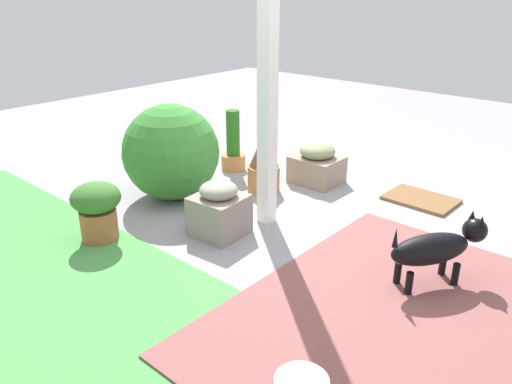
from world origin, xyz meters
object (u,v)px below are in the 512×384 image
Objects in this scene: round_shrub at (171,152)px; terracotta_pot_broad at (97,208)px; stone_planter_mid at (219,210)px; terracotta_pot_tall at (233,148)px; porch_pillar at (268,68)px; stone_planter_nearest at (317,164)px; doormat at (421,199)px; terracotta_pot_spiky at (264,164)px; dog at (437,247)px.

terracotta_pot_broad is at bearing 103.05° from round_shrub.
round_shrub reaches higher than stone_planter_mid.
porch_pillar is at bearing 145.79° from terracotta_pot_tall.
stone_planter_nearest is 0.72× the size of terracotta_pot_tall.
porch_pillar reaches higher than round_shrub.
round_shrub is 0.95m from terracotta_pot_tall.
terracotta_pot_spiky is at bearing 31.82° from doormat.
round_shrub is 0.87m from terracotta_pot_spiky.
stone_planter_nearest is at bearing -123.16° from round_shrub.
terracotta_pot_broad is 0.76× the size of doormat.
round_shrub is (0.98, 0.18, -0.83)m from porch_pillar.
dog is at bearing 163.42° from terracotta_pot_tall.
stone_planter_nearest is at bearing -104.98° from terracotta_pot_broad.
stone_planter_nearest reaches higher than doormat.
porch_pillar reaches higher than dog.
porch_pillar is 5.72× the size of stone_planter_mid.
round_shrub is 1.44× the size of doormat.
round_shrub is (0.85, -0.24, 0.23)m from stone_planter_mid.
porch_pillar is 1.19m from terracotta_pot_spiky.
terracotta_pot_broad is at bearing 56.52° from doormat.
stone_planter_nearest is 0.58m from terracotta_pot_spiky.
porch_pillar is 5.48× the size of stone_planter_nearest.
terracotta_pot_broad is 0.70× the size of dog.
stone_planter_nearest is at bearing -78.51° from porch_pillar.
terracotta_pot_broad is (0.56, 2.11, 0.07)m from stone_planter_nearest.
doormat is at bearing -140.95° from round_shrub.
stone_planter_mid is 0.51× the size of round_shrub.
stone_planter_mid is at bearing 164.07° from round_shrub.
terracotta_pot_spiky is at bearing -14.82° from dog.
porch_pillar is 1.68m from terracotta_pot_tall.
terracotta_pot_tall reaches higher than terracotta_pot_spiky.
terracotta_pot_spiky is at bearing 158.42° from terracotta_pot_tall.
stone_planter_nearest is 1.00× the size of terracotta_pot_broad.
stone_planter_mid reaches higher than doormat.
round_shrub is 1.51× the size of terracotta_pot_spiky.
terracotta_pot_broad is at bearing 46.59° from stone_planter_mid.
terracotta_pot_spiky is (-0.53, -0.67, -0.16)m from round_shrub.
dog is at bearing 148.16° from stone_planter_nearest.
porch_pillar is 2.89× the size of round_shrub.
doormat is at bearing -123.48° from terracotta_pot_broad.
stone_planter_nearest is at bearing 13.94° from doormat.
terracotta_pot_spiky reaches higher than stone_planter_nearest.
stone_planter_mid is 0.69× the size of terracotta_pot_tall.
porch_pillar is at bearing -125.09° from terracotta_pot_broad.
porch_pillar is 5.48× the size of terracotta_pot_broad.
terracotta_pot_broad is 2.84m from doormat.
terracotta_pot_broad reaches higher than stone_planter_nearest.
terracotta_pot_broad reaches higher than doormat.
doormat is at bearing -148.18° from terracotta_pot_spiky.
terracotta_pot_tall is at bearing -50.41° from stone_planter_mid.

